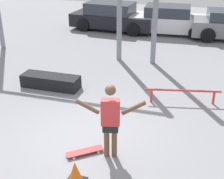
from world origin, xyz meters
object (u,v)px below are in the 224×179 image
at_px(grind_box, 51,81).
at_px(parked_car_white, 170,20).
at_px(parked_car_black, 112,17).
at_px(traffic_cone, 75,173).
at_px(skateboard, 85,151).
at_px(grind_rail, 183,93).
at_px(skateboarder, 110,118).

bearing_deg(grind_box, parked_car_white, 70.09).
bearing_deg(grind_box, parked_car_black, 91.25).
bearing_deg(traffic_cone, parked_car_black, 102.95).
bearing_deg(skateboard, parked_car_black, 64.84).
xyz_separation_m(grind_box, parked_car_white, (2.83, 7.81, 0.47)).
distance_m(parked_car_black, parked_car_white, 3.00).
distance_m(grind_box, grind_rail, 4.18).
xyz_separation_m(skateboard, traffic_cone, (0.16, -0.92, 0.18)).
bearing_deg(parked_car_black, traffic_cone, -72.82).
xyz_separation_m(skateboarder, grind_rail, (1.29, 3.00, -0.63)).
height_order(skateboarder, traffic_cone, skateboarder).
relative_size(skateboard, parked_car_black, 0.17).
bearing_deg(skateboarder, parked_car_white, 77.45).
xyz_separation_m(parked_car_white, traffic_cone, (-0.34, -11.72, -0.43)).
height_order(skateboard, traffic_cone, traffic_cone).
relative_size(grind_rail, parked_car_white, 0.52).
relative_size(skateboarder, parked_car_black, 0.38).
height_order(parked_car_black, parked_car_white, parked_car_black).
distance_m(grind_rail, traffic_cone, 4.36).
bearing_deg(parked_car_white, grind_rail, -83.20).
relative_size(grind_box, parked_car_black, 0.42).
height_order(skateboarder, skateboard, skateboarder).
relative_size(parked_car_white, traffic_cone, 8.24).
bearing_deg(parked_car_black, parked_car_white, 7.82).
bearing_deg(grind_rail, skateboarder, -113.22).
xyz_separation_m(skateboarder, parked_car_white, (-0.06, 10.70, -0.29)).
xyz_separation_m(skateboarder, parked_car_black, (-3.06, 10.52, -0.28)).
relative_size(skateboarder, parked_car_white, 0.42).
distance_m(skateboarder, skateboard, 1.07).
bearing_deg(traffic_cone, skateboard, 99.88).
relative_size(skateboard, grind_rail, 0.37).
distance_m(skateboard, parked_car_black, 10.92).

